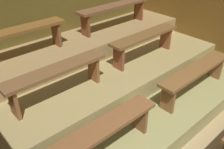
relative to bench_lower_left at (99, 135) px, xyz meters
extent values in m
cube|color=#9C8459|center=(1.06, 0.46, -0.74)|extent=(5.91, 4.94, 0.08)
cube|color=brown|center=(1.06, 2.56, 0.69)|extent=(5.91, 0.06, 2.77)
cube|color=brown|center=(3.64, 0.46, 0.69)|extent=(0.06, 4.94, 2.77)
cube|color=#918D55|center=(1.06, 1.02, -0.54)|extent=(5.11, 3.02, 0.31)
cube|color=#A08E57|center=(1.06, 1.48, -0.23)|extent=(5.11, 2.11, 0.31)
cube|color=#9F8050|center=(1.06, 2.01, 0.09)|extent=(5.11, 1.04, 0.31)
cube|color=brown|center=(0.00, 0.00, 0.07)|extent=(1.72, 0.30, 0.05)
cube|color=brown|center=(0.74, 0.00, -0.17)|extent=(0.05, 0.24, 0.43)
cube|color=brown|center=(2.11, 0.00, 0.07)|extent=(1.72, 0.30, 0.05)
cube|color=brown|center=(1.37, 0.00, -0.17)|extent=(0.05, 0.24, 0.43)
cube|color=brown|center=(2.85, 0.00, -0.17)|extent=(0.05, 0.24, 0.43)
cube|color=brown|center=(0.12, 1.06, 0.39)|extent=(1.56, 0.30, 0.05)
cube|color=brown|center=(-0.54, 1.06, 0.14)|extent=(0.05, 0.24, 0.43)
cube|color=brown|center=(0.78, 1.06, 0.14)|extent=(0.05, 0.24, 0.43)
cube|color=brown|center=(2.00, 1.06, 0.39)|extent=(1.56, 0.30, 0.05)
cube|color=brown|center=(1.33, 1.06, 0.14)|extent=(0.05, 0.24, 0.43)
cube|color=brown|center=(2.66, 1.06, 0.14)|extent=(0.05, 0.24, 0.43)
cube|color=brown|center=(-0.02, 2.05, 0.70)|extent=(1.75, 0.30, 0.05)
cube|color=brown|center=(0.73, 2.05, 0.46)|extent=(0.05, 0.24, 0.43)
cube|color=brown|center=(2.14, 2.05, 0.70)|extent=(1.75, 0.30, 0.05)
cube|color=brown|center=(1.38, 2.05, 0.46)|extent=(0.05, 0.24, 0.43)
cube|color=brown|center=(2.90, 2.05, 0.46)|extent=(0.05, 0.24, 0.43)
camera|label=1|loc=(-1.30, -1.66, 2.11)|focal=39.35mm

